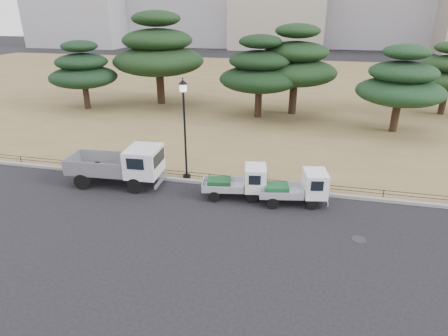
% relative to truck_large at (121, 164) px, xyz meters
% --- Properties ---
extents(ground, '(220.00, 220.00, 0.00)m').
position_rel_truck_large_xyz_m(ground, '(5.58, -1.54, -1.21)').
color(ground, black).
extents(lawn, '(120.00, 56.00, 0.15)m').
position_rel_truck_large_xyz_m(lawn, '(5.58, 29.06, -1.14)').
color(lawn, olive).
rests_on(lawn, ground).
extents(curb, '(120.00, 0.25, 0.16)m').
position_rel_truck_large_xyz_m(curb, '(5.58, 1.06, -1.13)').
color(curb, gray).
rests_on(curb, ground).
extents(truck_large, '(5.11, 2.31, 2.18)m').
position_rel_truck_large_xyz_m(truck_large, '(0.00, 0.00, 0.00)').
color(truck_large, black).
rests_on(truck_large, ground).
extents(truck_kei_front, '(3.35, 1.85, 1.68)m').
position_rel_truck_large_xyz_m(truck_kei_front, '(6.50, -0.04, -0.38)').
color(truck_kei_front, black).
rests_on(truck_kei_front, ground).
extents(truck_kei_rear, '(3.42, 1.94, 1.69)m').
position_rel_truck_large_xyz_m(truck_kei_rear, '(9.39, -0.07, -0.37)').
color(truck_kei_rear, black).
rests_on(truck_kei_rear, ground).
extents(street_lamp, '(0.48, 0.48, 5.42)m').
position_rel_truck_large_xyz_m(street_lamp, '(3.23, 1.36, 2.60)').
color(street_lamp, black).
rests_on(street_lamp, lawn).
extents(pipe_fence, '(38.00, 0.04, 0.40)m').
position_rel_truck_large_xyz_m(pipe_fence, '(5.58, 1.21, -0.77)').
color(pipe_fence, black).
rests_on(pipe_fence, lawn).
extents(tarp_pile, '(1.69, 1.48, 0.94)m').
position_rel_truck_large_xyz_m(tarp_pile, '(-1.75, 1.51, -0.69)').
color(tarp_pile, '#143FA0').
rests_on(tarp_pile, lawn).
extents(manhole, '(0.60, 0.60, 0.01)m').
position_rel_truck_large_xyz_m(manhole, '(12.08, -2.74, -1.21)').
color(manhole, '#2D2D30').
rests_on(manhole, ground).
extents(pine_west_far, '(6.13, 6.13, 6.19)m').
position_rel_truck_large_xyz_m(pine_west_far, '(-10.96, 14.49, 2.51)').
color(pine_west_far, black).
rests_on(pine_west_far, lawn).
extents(pine_west_near, '(8.68, 8.68, 8.68)m').
position_rel_truck_large_xyz_m(pine_west_near, '(-4.91, 18.05, 3.94)').
color(pine_west_near, black).
rests_on(pine_west_near, lawn).
extents(pine_center_left, '(6.75, 6.75, 6.87)m').
position_rel_truck_large_xyz_m(pine_center_left, '(5.28, 15.09, 2.90)').
color(pine_center_left, black).
rests_on(pine_center_left, lawn).
extents(pine_center_right, '(7.23, 7.23, 7.67)m').
position_rel_truck_large_xyz_m(pine_center_right, '(8.13, 16.91, 3.38)').
color(pine_center_right, black).
rests_on(pine_center_right, lawn).
extents(pine_east_near, '(6.37, 6.37, 6.44)m').
position_rel_truck_large_xyz_m(pine_east_near, '(16.07, 13.18, 2.65)').
color(pine_east_near, black).
rests_on(pine_east_near, lawn).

